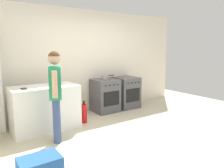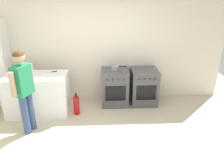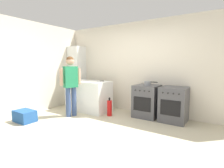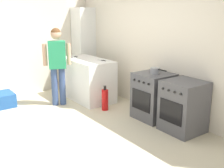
{
  "view_description": "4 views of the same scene",
  "coord_description": "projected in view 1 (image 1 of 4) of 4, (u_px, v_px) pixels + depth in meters",
  "views": [
    {
      "loc": [
        -2.67,
        -3.1,
        1.66
      ],
      "look_at": [
        -0.03,
        0.71,
        0.88
      ],
      "focal_mm": 35.0,
      "sensor_mm": 36.0,
      "label": 1
    },
    {
      "loc": [
        0.06,
        -3.17,
        2.5
      ],
      "look_at": [
        0.24,
        0.62,
        0.91
      ],
      "focal_mm": 35.0,
      "sensor_mm": 36.0,
      "label": 2
    },
    {
      "loc": [
        2.11,
        -2.72,
        1.4
      ],
      "look_at": [
        -0.11,
        0.6,
        0.94
      ],
      "focal_mm": 28.0,
      "sensor_mm": 36.0,
      "label": 3
    },
    {
      "loc": [
        3.86,
        -1.9,
        1.97
      ],
      "look_at": [
        0.24,
        0.72,
        0.77
      ],
      "focal_mm": 45.0,
      "sensor_mm": 36.0,
      "label": 4
    }
  ],
  "objects": [
    {
      "name": "counter_unit",
      "position": [
        45.0,
        108.0,
        4.43
      ],
      "size": [
        1.3,
        0.7,
        0.9
      ],
      "primitive_type": "cube",
      "color": "white",
      "rests_on": "ground"
    },
    {
      "name": "knife_utility",
      "position": [
        20.0,
        89.0,
        4.05
      ],
      "size": [
        0.25,
        0.06,
        0.01
      ],
      "color": "silver",
      "rests_on": "counter_unit"
    },
    {
      "name": "fire_extinguisher",
      "position": [
        84.0,
        113.0,
        4.86
      ],
      "size": [
        0.13,
        0.13,
        0.5
      ],
      "color": "red",
      "rests_on": "ground"
    },
    {
      "name": "oven_right",
      "position": [
        126.0,
        92.0,
        6.09
      ],
      "size": [
        0.61,
        0.62,
        0.85
      ],
      "color": "#4C4C51",
      "rests_on": "ground"
    },
    {
      "name": "recycling_crate_lower",
      "position": [
        40.0,
        168.0,
        2.79
      ],
      "size": [
        0.52,
        0.36,
        0.28
      ],
      "primitive_type": "cube",
      "color": "#235193",
      "rests_on": "ground"
    },
    {
      "name": "back_wall",
      "position": [
        86.0,
        62.0,
        5.66
      ],
      "size": [
        6.0,
        0.1,
        2.6
      ],
      "primitive_type": "cube",
      "color": "silver",
      "rests_on": "ground"
    },
    {
      "name": "knife_chef",
      "position": [
        29.0,
        89.0,
        4.05
      ],
      "size": [
        0.31,
        0.08,
        0.01
      ],
      "color": "silver",
      "rests_on": "counter_unit"
    },
    {
      "name": "knife_paring",
      "position": [
        56.0,
        83.0,
        4.69
      ],
      "size": [
        0.21,
        0.09,
        0.01
      ],
      "color": "silver",
      "rests_on": "counter_unit"
    },
    {
      "name": "ground_plane",
      "position": [
        134.0,
        133.0,
        4.29
      ],
      "size": [
        8.0,
        8.0,
        0.0
      ],
      "primitive_type": "plane",
      "color": "beige"
    },
    {
      "name": "pot",
      "position": [
        105.0,
        77.0,
        5.63
      ],
      "size": [
        0.35,
        0.17,
        0.11
      ],
      "color": "gray",
      "rests_on": "oven_left"
    },
    {
      "name": "oven_left",
      "position": [
        105.0,
        95.0,
        5.7
      ],
      "size": [
        0.62,
        0.62,
        0.85
      ],
      "color": "#4C4C51",
      "rests_on": "ground"
    },
    {
      "name": "person",
      "position": [
        55.0,
        89.0,
        3.78
      ],
      "size": [
        0.31,
        0.54,
        1.6
      ],
      "color": "#384C7A",
      "rests_on": "ground"
    }
  ]
}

